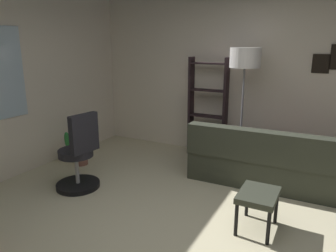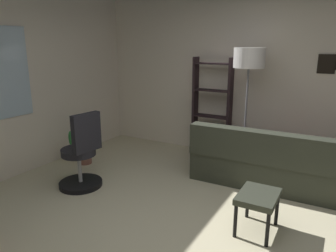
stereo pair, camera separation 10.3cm
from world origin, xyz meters
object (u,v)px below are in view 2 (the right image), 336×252
Objects in this scene: couch at (286,163)px; office_chair at (82,158)px; potted_plant at (83,145)px; bookshelf at (212,114)px; floor_lamp at (249,64)px; footstool at (258,199)px.

office_chair reaches higher than couch.
bookshelf is at bearing -49.25° from potted_plant.
footstool is at bearing -158.90° from floor_lamp.
office_chair is (-0.12, 2.23, 0.05)m from footstool.
floor_lamp is 2.71× the size of potted_plant.
floor_lamp is at bearing 68.84° from couch.
office_chair is 0.86m from potted_plant.
footstool is (-1.35, 0.04, 0.07)m from couch.
footstool is 2.24m from office_chair.
potted_plant is (-1.36, 1.58, -0.41)m from bookshelf.
potted_plant is at bearing 80.10° from footstool.
couch reaches higher than footstool.
bookshelf is 0.92× the size of floor_lamp.
couch is 3.18× the size of potted_plant.
footstool is at bearing 178.33° from couch.
footstool is 2.87m from potted_plant.
bookshelf is (1.97, -0.99, 0.31)m from office_chair.
footstool is 2.26m from bookshelf.
floor_lamp is (0.25, 0.66, 1.27)m from couch.
floor_lamp is at bearing -63.28° from potted_plant.
potted_plant is (-1.11, 2.21, -1.25)m from floor_lamp.
floor_lamp is at bearing -111.62° from bookshelf.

